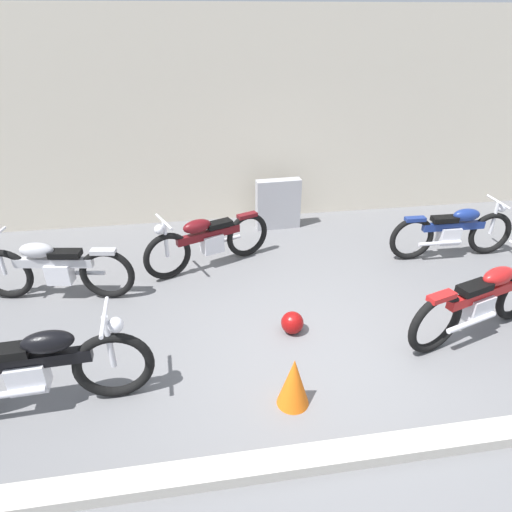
{
  "coord_description": "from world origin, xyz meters",
  "views": [
    {
      "loc": [
        -1.32,
        -3.68,
        3.39
      ],
      "look_at": [
        -0.51,
        1.48,
        0.55
      ],
      "focal_mm": 31.24,
      "sensor_mm": 36.0,
      "label": 1
    }
  ],
  "objects_px": {
    "helmet": "(292,323)",
    "motorcycle_blue": "(453,231)",
    "motorcycle_maroon": "(208,240)",
    "motorcycle_black": "(35,369)",
    "motorcycle_silver": "(54,269)",
    "traffic_cone": "(294,382)",
    "stone_marker": "(278,204)",
    "motorcycle_red": "(482,301)"
  },
  "relations": [
    {
      "from": "motorcycle_red",
      "to": "motorcycle_blue",
      "type": "distance_m",
      "value": 1.99
    },
    {
      "from": "motorcycle_maroon",
      "to": "traffic_cone",
      "type": "bearing_deg",
      "value": 80.05
    },
    {
      "from": "motorcycle_black",
      "to": "traffic_cone",
      "type": "bearing_deg",
      "value": -10.85
    },
    {
      "from": "stone_marker",
      "to": "motorcycle_black",
      "type": "distance_m",
      "value": 4.86
    },
    {
      "from": "motorcycle_silver",
      "to": "motorcycle_black",
      "type": "bearing_deg",
      "value": 107.31
    },
    {
      "from": "motorcycle_black",
      "to": "stone_marker",
      "type": "bearing_deg",
      "value": 47.75
    },
    {
      "from": "traffic_cone",
      "to": "stone_marker",
      "type": "bearing_deg",
      "value": 80.71
    },
    {
      "from": "motorcycle_black",
      "to": "helmet",
      "type": "bearing_deg",
      "value": 13.09
    },
    {
      "from": "motorcycle_maroon",
      "to": "motorcycle_black",
      "type": "relative_size",
      "value": 0.86
    },
    {
      "from": "stone_marker",
      "to": "motorcycle_maroon",
      "type": "height_order",
      "value": "motorcycle_maroon"
    },
    {
      "from": "motorcycle_red",
      "to": "motorcycle_black",
      "type": "relative_size",
      "value": 0.94
    },
    {
      "from": "stone_marker",
      "to": "traffic_cone",
      "type": "height_order",
      "value": "stone_marker"
    },
    {
      "from": "helmet",
      "to": "motorcycle_black",
      "type": "height_order",
      "value": "motorcycle_black"
    },
    {
      "from": "stone_marker",
      "to": "traffic_cone",
      "type": "relative_size",
      "value": 1.62
    },
    {
      "from": "helmet",
      "to": "traffic_cone",
      "type": "distance_m",
      "value": 1.13
    },
    {
      "from": "stone_marker",
      "to": "motorcycle_silver",
      "type": "xyz_separation_m",
      "value": [
        -3.37,
        -1.77,
        0.0
      ]
    },
    {
      "from": "motorcycle_blue",
      "to": "traffic_cone",
      "type": "bearing_deg",
      "value": -139.58
    },
    {
      "from": "helmet",
      "to": "motorcycle_maroon",
      "type": "bearing_deg",
      "value": 116.75
    },
    {
      "from": "stone_marker",
      "to": "motorcycle_silver",
      "type": "bearing_deg",
      "value": -152.29
    },
    {
      "from": "motorcycle_red",
      "to": "motorcycle_black",
      "type": "distance_m",
      "value": 4.84
    },
    {
      "from": "helmet",
      "to": "motorcycle_black",
      "type": "bearing_deg",
      "value": -163.97
    },
    {
      "from": "traffic_cone",
      "to": "motorcycle_maroon",
      "type": "distance_m",
      "value": 2.94
    },
    {
      "from": "stone_marker",
      "to": "motorcycle_maroon",
      "type": "distance_m",
      "value": 1.8
    },
    {
      "from": "motorcycle_black",
      "to": "motorcycle_red",
      "type": "bearing_deg",
      "value": 1.87
    },
    {
      "from": "motorcycle_red",
      "to": "stone_marker",
      "type": "bearing_deg",
      "value": 99.99
    },
    {
      "from": "traffic_cone",
      "to": "motorcycle_blue",
      "type": "bearing_deg",
      "value": 39.59
    },
    {
      "from": "stone_marker",
      "to": "motorcycle_red",
      "type": "xyz_separation_m",
      "value": [
        1.75,
        -3.35,
        0.02
      ]
    },
    {
      "from": "stone_marker",
      "to": "motorcycle_blue",
      "type": "bearing_deg",
      "value": -31.2
    },
    {
      "from": "stone_marker",
      "to": "motorcycle_silver",
      "type": "relative_size",
      "value": 0.43
    },
    {
      "from": "traffic_cone",
      "to": "motorcycle_black",
      "type": "bearing_deg",
      "value": 172.09
    },
    {
      "from": "motorcycle_maroon",
      "to": "motorcycle_black",
      "type": "bearing_deg",
      "value": 32.4
    },
    {
      "from": "traffic_cone",
      "to": "helmet",
      "type": "bearing_deg",
      "value": 77.41
    },
    {
      "from": "traffic_cone",
      "to": "motorcycle_blue",
      "type": "xyz_separation_m",
      "value": [
        3.14,
        2.6,
        0.16
      ]
    },
    {
      "from": "stone_marker",
      "to": "traffic_cone",
      "type": "bearing_deg",
      "value": -99.29
    },
    {
      "from": "helmet",
      "to": "traffic_cone",
      "type": "relative_size",
      "value": 0.5
    },
    {
      "from": "motorcycle_red",
      "to": "helmet",
      "type": "bearing_deg",
      "value": 153.17
    },
    {
      "from": "helmet",
      "to": "motorcycle_blue",
      "type": "xyz_separation_m",
      "value": [
        2.9,
        1.5,
        0.3
      ]
    },
    {
      "from": "motorcycle_red",
      "to": "motorcycle_silver",
      "type": "distance_m",
      "value": 5.36
    },
    {
      "from": "stone_marker",
      "to": "helmet",
      "type": "bearing_deg",
      "value": -98.07
    },
    {
      "from": "traffic_cone",
      "to": "motorcycle_black",
      "type": "relative_size",
      "value": 0.25
    },
    {
      "from": "helmet",
      "to": "motorcycle_maroon",
      "type": "relative_size",
      "value": 0.14
    },
    {
      "from": "traffic_cone",
      "to": "motorcycle_maroon",
      "type": "relative_size",
      "value": 0.29
    }
  ]
}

